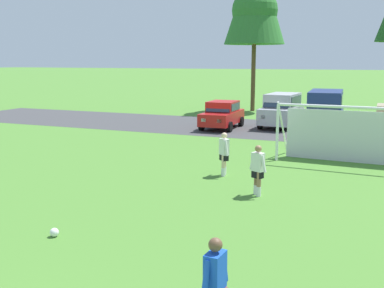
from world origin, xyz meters
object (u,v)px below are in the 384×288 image
at_px(soccer_ball, 54,232).
at_px(soccer_goal, 370,134).
at_px(player_defender_far, 215,288).
at_px(parked_car_slot_far_left, 222,115).
at_px(parked_car_slot_center_left, 325,111).
at_px(parked_car_slot_left, 282,110).
at_px(player_striker_near, 258,170).
at_px(player_winger_left, 224,154).

height_order(soccer_ball, soccer_goal, soccer_goal).
distance_m(player_defender_far, parked_car_slot_far_left, 22.49).
xyz_separation_m(player_defender_far, parked_car_slot_center_left, (-0.79, 21.64, 0.52)).
bearing_deg(player_defender_far, parked_car_slot_left, 98.97).
xyz_separation_m(player_striker_near, parked_car_slot_far_left, (-5.77, 13.59, 0.05)).
bearing_deg(player_defender_far, player_striker_near, 99.51).
bearing_deg(parked_car_slot_far_left, player_winger_left, -71.09).
xyz_separation_m(soccer_ball, parked_car_slot_left, (1.36, 20.98, 1.00)).
xyz_separation_m(parked_car_slot_far_left, parked_car_slot_center_left, (6.28, 0.29, 0.47)).
bearing_deg(parked_car_slot_far_left, player_defender_far, -71.69).
relative_size(soccer_ball, parked_car_slot_far_left, 0.05).
height_order(player_winger_left, parked_car_slot_far_left, parked_car_slot_far_left).
bearing_deg(parked_car_slot_left, player_striker_near, -81.30).
height_order(parked_car_slot_left, parked_car_slot_center_left, parked_car_slot_center_left).
distance_m(soccer_ball, parked_car_slot_left, 21.05).
bearing_deg(player_winger_left, soccer_ball, -104.63).
relative_size(soccer_goal, player_winger_left, 4.58).
bearing_deg(player_striker_near, parked_car_slot_left, 98.70).
height_order(player_winger_left, parked_car_slot_left, parked_car_slot_left).
relative_size(parked_car_slot_far_left, parked_car_slot_center_left, 0.86).
relative_size(soccer_goal, player_striker_near, 4.58).
bearing_deg(player_winger_left, player_striker_near, -48.56).
xyz_separation_m(soccer_goal, player_winger_left, (-4.98, -3.98, -0.47)).
height_order(player_defender_far, parked_car_slot_far_left, parked_car_slot_far_left).
bearing_deg(parked_car_slot_center_left, player_defender_far, -87.92).
xyz_separation_m(player_defender_far, parked_car_slot_left, (-3.69, 23.40, 0.29)).
height_order(soccer_goal, parked_car_slot_far_left, soccer_goal).
distance_m(parked_car_slot_far_left, parked_car_slot_left, 3.95).
relative_size(soccer_ball, player_defender_far, 0.13).
bearing_deg(parked_car_slot_center_left, parked_car_slot_far_left, -177.38).
xyz_separation_m(player_winger_left, parked_car_slot_center_left, (2.33, 11.82, 0.52)).
bearing_deg(player_striker_near, soccer_goal, 62.37).
distance_m(player_striker_near, player_winger_left, 2.74).
height_order(soccer_ball, player_winger_left, player_winger_left).
bearing_deg(parked_car_slot_left, soccer_ball, -93.70).
bearing_deg(player_winger_left, soccer_goal, 38.66).
distance_m(soccer_goal, parked_car_slot_far_left, 11.70).
xyz_separation_m(soccer_ball, parked_car_slot_far_left, (-2.02, 18.94, 0.77)).
bearing_deg(parked_car_slot_far_left, parked_car_slot_left, 31.26).
bearing_deg(parked_car_slot_left, player_winger_left, -87.57).
xyz_separation_m(player_striker_near, player_defender_far, (1.30, -7.76, 0.00)).
distance_m(soccer_ball, parked_car_slot_center_left, 19.73).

